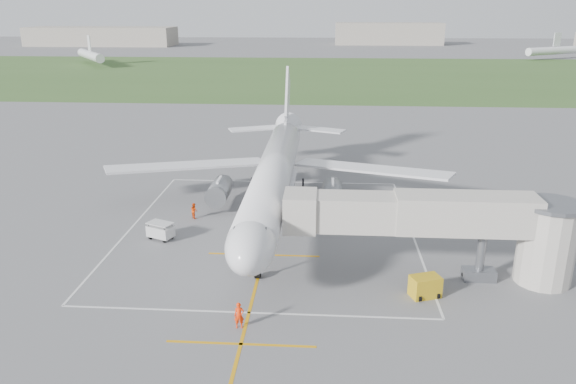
# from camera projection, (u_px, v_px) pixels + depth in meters

# --- Properties ---
(ground) EXTENTS (700.00, 700.00, 0.00)m
(ground) POSITION_uv_depth(u_px,v_px,m) (274.00, 215.00, 59.77)
(ground) COLOR #5D5D60
(ground) RESTS_ON ground
(grass_strip) EXTENTS (700.00, 120.00, 0.02)m
(grass_strip) POSITION_uv_depth(u_px,v_px,m) (310.00, 74.00, 182.83)
(grass_strip) COLOR #365625
(grass_strip) RESTS_ON ground
(apron_markings) EXTENTS (28.20, 60.00, 0.01)m
(apron_markings) POSITION_uv_depth(u_px,v_px,m) (268.00, 237.00, 54.26)
(apron_markings) COLOR #CC8B0C
(apron_markings) RESTS_ON ground
(airliner) EXTENTS (38.93, 46.75, 13.52)m
(airliner) POSITION_uv_depth(u_px,v_px,m) (274.00, 174.00, 59.09)
(airliner) COLOR silver
(airliner) RESTS_ON ground
(jet_bridge) EXTENTS (23.40, 5.00, 7.20)m
(jet_bridge) POSITION_uv_depth(u_px,v_px,m) (455.00, 225.00, 44.49)
(jet_bridge) COLOR #A39D93
(jet_bridge) RESTS_ON ground
(gpu_unit) EXTENTS (2.57, 2.15, 1.66)m
(gpu_unit) POSITION_uv_depth(u_px,v_px,m) (425.00, 287.00, 42.92)
(gpu_unit) COLOR #BD9717
(gpu_unit) RESTS_ON ground
(baggage_cart) EXTENTS (2.77, 2.28, 1.67)m
(baggage_cart) POSITION_uv_depth(u_px,v_px,m) (161.00, 231.00, 53.47)
(baggage_cart) COLOR silver
(baggage_cart) RESTS_ON ground
(ramp_worker_nose) EXTENTS (0.75, 0.56, 1.90)m
(ramp_worker_nose) POSITION_uv_depth(u_px,v_px,m) (239.00, 316.00, 38.66)
(ramp_worker_nose) COLOR #FF3208
(ramp_worker_nose) RESTS_ON ground
(ramp_worker_wing) EXTENTS (0.99, 1.02, 1.66)m
(ramp_worker_wing) POSITION_uv_depth(u_px,v_px,m) (194.00, 211.00, 58.77)
(ramp_worker_wing) COLOR #E43E07
(ramp_worker_wing) RESTS_ON ground
(distant_hangars) EXTENTS (345.00, 49.00, 12.00)m
(distant_hangars) POSITION_uv_depth(u_px,v_px,m) (289.00, 36.00, 310.22)
(distant_hangars) COLOR gray
(distant_hangars) RESTS_ON ground
(distant_aircraft) EXTENTS (208.29, 59.68, 8.85)m
(distant_aircraft) POSITION_uv_depth(u_px,v_px,m) (335.00, 53.00, 221.46)
(distant_aircraft) COLOR silver
(distant_aircraft) RESTS_ON ground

